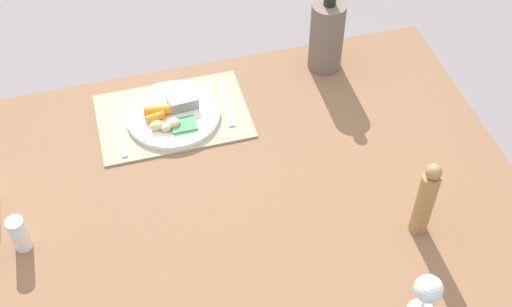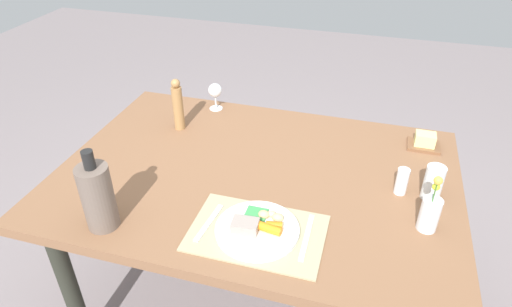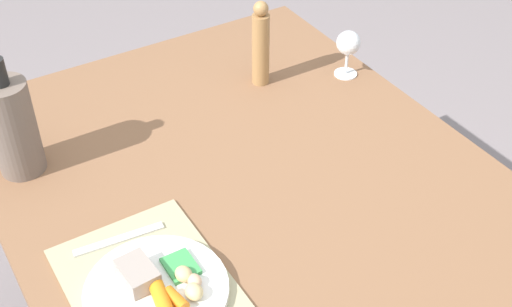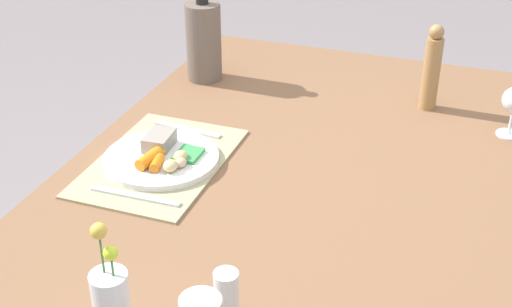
% 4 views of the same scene
% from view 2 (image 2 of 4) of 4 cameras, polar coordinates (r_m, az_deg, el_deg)
% --- Properties ---
extents(ground_plane, '(8.00, 8.00, 0.00)m').
position_cam_2_polar(ground_plane, '(2.20, 0.05, -18.24)').
color(ground_plane, gray).
extents(dining_table, '(1.49, 1.04, 0.74)m').
position_cam_2_polar(dining_table, '(1.73, 0.06, -4.63)').
color(dining_table, brown).
rests_on(dining_table, ground_plane).
extents(placemat, '(0.43, 0.28, 0.01)m').
position_cam_2_polar(placemat, '(1.43, 0.13, -10.14)').
color(placemat, tan).
rests_on(placemat, dining_table).
extents(dinner_plate, '(0.27, 0.27, 0.05)m').
position_cam_2_polar(dinner_plate, '(1.42, 0.18, -9.52)').
color(dinner_plate, white).
rests_on(dinner_plate, placemat).
extents(fork, '(0.04, 0.19, 0.00)m').
position_cam_2_polar(fork, '(1.47, -6.07, -8.81)').
color(fork, silver).
rests_on(fork, placemat).
extents(knife, '(0.02, 0.21, 0.00)m').
position_cam_2_polar(knife, '(1.42, 6.53, -10.60)').
color(knife, silver).
rests_on(knife, placemat).
extents(wine_glass, '(0.06, 0.06, 0.13)m').
position_cam_2_polar(wine_glass, '(2.09, -5.27, 7.96)').
color(wine_glass, white).
rests_on(wine_glass, dining_table).
extents(salt_shaker, '(0.04, 0.04, 0.10)m').
position_cam_2_polar(salt_shaker, '(1.64, 18.22, -3.41)').
color(salt_shaker, white).
rests_on(salt_shaker, dining_table).
extents(water_tumbler, '(0.07, 0.07, 0.13)m').
position_cam_2_polar(water_tumbler, '(1.65, 21.75, -3.74)').
color(water_tumbler, silver).
rests_on(water_tumbler, dining_table).
extents(pepper_mill, '(0.05, 0.05, 0.23)m').
position_cam_2_polar(pepper_mill, '(1.94, -10.01, 6.12)').
color(pepper_mill, '#A47848').
rests_on(pepper_mill, dining_table).
extents(cooler_bottle, '(0.10, 0.10, 0.29)m').
position_cam_2_polar(cooler_bottle, '(1.47, -19.67, -5.21)').
color(cooler_bottle, '#6B5C51').
rests_on(cooler_bottle, dining_table).
extents(flower_vase, '(0.06, 0.06, 0.21)m').
position_cam_2_polar(flower_vase, '(1.51, 21.44, -7.05)').
color(flower_vase, silver).
rests_on(flower_vase, dining_table).
extents(butter_dish, '(0.13, 0.10, 0.06)m').
position_cam_2_polar(butter_dish, '(1.95, 20.82, 1.43)').
color(butter_dish, brown).
rests_on(butter_dish, dining_table).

